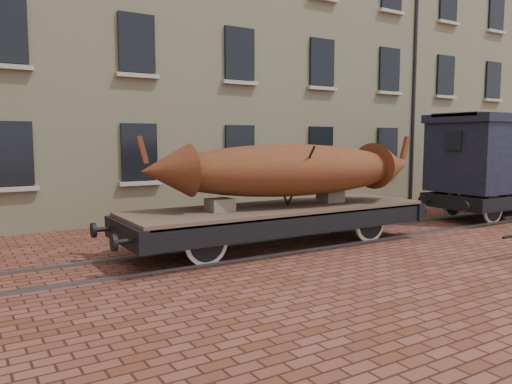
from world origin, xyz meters
TOP-DOWN VIEW (x-y plane):
  - ground at (0.00, 0.00)m, footprint 90.00×90.00m
  - warehouse_cream at (3.00, 9.99)m, footprint 40.00×10.19m
  - rail_track at (0.00, 0.00)m, footprint 30.00×1.52m
  - flatcar_wagon at (-0.79, -0.00)m, footprint 8.39×2.27m
  - iron_boat at (-0.53, -0.00)m, footprint 7.06×2.92m
  - goods_van at (8.40, -0.00)m, footprint 6.51×2.37m

SIDE VIEW (x-z plane):
  - ground at x=0.00m, z-range 0.00..0.00m
  - rail_track at x=0.00m, z-range 0.00..0.06m
  - flatcar_wagon at x=-0.79m, z-range 0.16..1.42m
  - iron_boat at x=-0.53m, z-range 1.01..2.68m
  - goods_van at x=8.40m, z-range 0.43..3.80m
  - warehouse_cream at x=3.00m, z-range 0.00..14.00m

